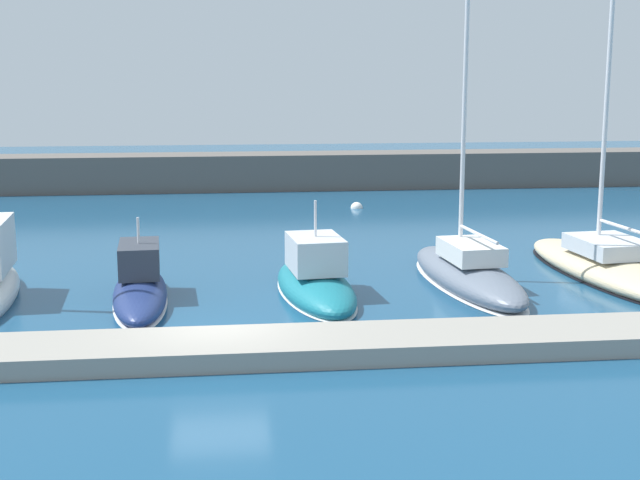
% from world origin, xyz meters
% --- Properties ---
extents(ground_plane, '(120.00, 120.00, 0.00)m').
position_xyz_m(ground_plane, '(0.00, 0.00, 0.00)').
color(ground_plane, navy).
extents(dock_pier, '(29.75, 2.29, 0.48)m').
position_xyz_m(dock_pier, '(0.00, -1.31, 0.24)').
color(dock_pier, gray).
rests_on(dock_pier, ground_plane).
extents(breakwater_seawall, '(108.00, 2.91, 2.03)m').
position_xyz_m(breakwater_seawall, '(0.00, 29.04, 1.01)').
color(breakwater_seawall, '#5B5651').
rests_on(breakwater_seawall, ground_plane).
extents(motorboat_navy_third, '(1.98, 6.55, 2.64)m').
position_xyz_m(motorboat_navy_third, '(-2.29, 4.32, 0.42)').
color(motorboat_navy_third, navy).
rests_on(motorboat_navy_third, ground_plane).
extents(motorboat_teal_fourth, '(2.67, 6.67, 3.24)m').
position_xyz_m(motorboat_teal_fourth, '(2.92, 4.48, 0.41)').
color(motorboat_teal_fourth, '#19707F').
rests_on(motorboat_teal_fourth, ground_plane).
extents(sailboat_slate_fifth, '(2.81, 8.27, 12.46)m').
position_xyz_m(sailboat_slate_fifth, '(7.84, 5.10, 0.42)').
color(sailboat_slate_fifth, slate).
rests_on(sailboat_slate_fifth, ground_plane).
extents(sailboat_sand_sixth, '(3.66, 10.33, 18.05)m').
position_xyz_m(sailboat_sand_sixth, '(12.84, 5.64, 0.38)').
color(sailboat_sand_sixth, beige).
rests_on(sailboat_sand_sixth, ground_plane).
extents(mooring_buoy_white, '(0.60, 0.60, 0.60)m').
position_xyz_m(mooring_buoy_white, '(6.83, 21.26, 0.00)').
color(mooring_buoy_white, white).
rests_on(mooring_buoy_white, ground_plane).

